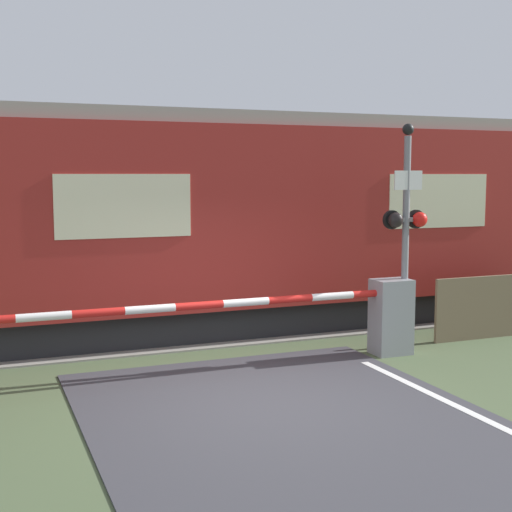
# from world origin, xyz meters

# --- Properties ---
(ground_plane) EXTENTS (80.00, 80.00, 0.00)m
(ground_plane) POSITION_xyz_m (0.00, 0.00, 0.00)
(ground_plane) COLOR #475638
(track_bed) EXTENTS (36.00, 3.20, 0.13)m
(track_bed) POSITION_xyz_m (0.00, 4.29, 0.02)
(track_bed) COLOR gray
(track_bed) RESTS_ON ground_plane
(train) EXTENTS (21.18, 3.00, 3.92)m
(train) POSITION_xyz_m (-1.17, 4.29, 2.01)
(train) COLOR black
(train) RESTS_ON ground_plane
(crossing_barrier) EXTENTS (6.78, 0.44, 1.20)m
(crossing_barrier) POSITION_xyz_m (2.15, 1.38, 0.68)
(crossing_barrier) COLOR gray
(crossing_barrier) RESTS_ON ground_plane
(signal_post) EXTENTS (0.75, 0.26, 3.65)m
(signal_post) POSITION_xyz_m (3.03, 1.40, 2.07)
(signal_post) COLOR gray
(signal_post) RESTS_ON ground_plane
(roadside_fence) EXTENTS (2.81, 0.06, 1.10)m
(roadside_fence) POSITION_xyz_m (5.27, 1.70, 0.55)
(roadside_fence) COLOR #726047
(roadside_fence) RESTS_ON ground_plane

